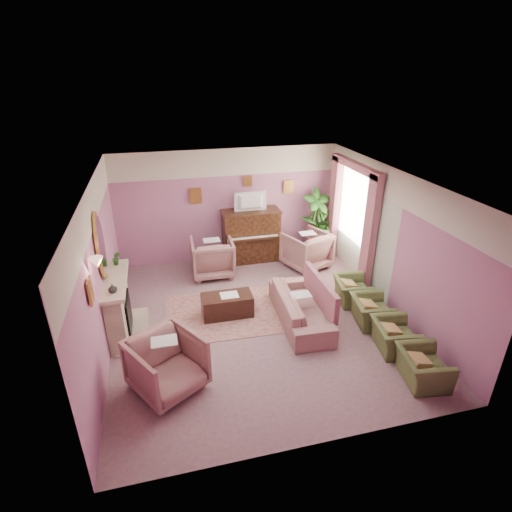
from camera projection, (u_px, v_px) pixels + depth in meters
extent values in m
cube|color=#836167|center=(258.00, 319.00, 7.92)|extent=(5.50, 6.00, 0.01)
cube|color=white|center=(258.00, 181.00, 6.72)|extent=(5.50, 6.00, 0.01)
cube|color=#895B83|center=(228.00, 206.00, 9.95)|extent=(5.50, 0.02, 2.80)
cube|color=#895B83|center=(321.00, 361.00, 4.69)|extent=(5.50, 0.02, 2.80)
cube|color=#895B83|center=(100.00, 272.00, 6.72)|extent=(0.02, 6.00, 2.80)
cube|color=#895B83|center=(392.00, 241.00, 7.92)|extent=(0.02, 6.00, 2.80)
cube|color=beige|center=(227.00, 162.00, 9.48)|extent=(5.50, 0.01, 0.65)
cube|color=beige|center=(359.00, 232.00, 9.20)|extent=(0.01, 3.00, 2.15)
cube|color=#BBAD8F|center=(118.00, 308.00, 7.29)|extent=(0.30, 1.40, 1.10)
cube|color=black|center=(125.00, 314.00, 7.38)|extent=(0.18, 0.72, 0.68)
cube|color=#FF320D|center=(128.00, 322.00, 7.47)|extent=(0.06, 0.54, 0.10)
cube|color=#BBAD8F|center=(115.00, 280.00, 7.05)|extent=(0.40, 1.55, 0.07)
cube|color=#BBAD8F|center=(133.00, 330.00, 7.57)|extent=(0.55, 1.50, 0.02)
ellipsoid|color=#B68138|center=(100.00, 246.00, 6.73)|extent=(0.04, 0.72, 1.20)
ellipsoid|color=silver|center=(102.00, 246.00, 6.74)|extent=(0.01, 0.60, 1.06)
cone|color=#EDB195|center=(97.00, 263.00, 5.75)|extent=(0.20, 0.20, 0.16)
cube|color=#361D10|center=(251.00, 236.00, 10.10)|extent=(1.40, 0.60, 1.30)
cube|color=#361D10|center=(254.00, 239.00, 9.76)|extent=(1.30, 0.12, 0.06)
cube|color=silver|center=(254.00, 237.00, 9.75)|extent=(1.20, 0.08, 0.02)
cube|color=#361D10|center=(251.00, 211.00, 9.82)|extent=(1.45, 0.65, 0.04)
imported|color=black|center=(251.00, 201.00, 9.65)|extent=(0.80, 0.12, 0.48)
cube|color=#B68138|center=(195.00, 196.00, 9.60)|extent=(0.30, 0.03, 0.38)
cube|color=#B68138|center=(288.00, 187.00, 10.09)|extent=(0.26, 0.03, 0.34)
cube|color=#B68138|center=(248.00, 181.00, 9.76)|extent=(0.22, 0.03, 0.26)
cube|color=#B68138|center=(90.00, 291.00, 5.54)|extent=(0.03, 0.28, 0.36)
cube|color=beige|center=(355.00, 203.00, 9.14)|extent=(0.03, 1.40, 1.80)
cube|color=#9E5764|center=(370.00, 235.00, 8.49)|extent=(0.16, 0.34, 2.60)
cube|color=#9E5764|center=(334.00, 208.00, 10.10)|extent=(0.16, 0.34, 2.60)
cube|color=#9E5764|center=(356.00, 166.00, 8.75)|extent=(0.16, 2.20, 0.16)
imported|color=#225518|center=(116.00, 258.00, 7.47)|extent=(0.16, 0.16, 0.28)
imported|color=beige|center=(113.00, 288.00, 6.57)|extent=(0.16, 0.16, 0.16)
cube|color=#9D665D|center=(228.00, 313.00, 8.12)|extent=(2.56, 1.89, 0.01)
cube|color=black|center=(227.00, 305.00, 7.97)|extent=(1.00, 0.51, 0.45)
cube|color=white|center=(229.00, 295.00, 7.88)|extent=(0.35, 0.28, 0.01)
imported|color=#9D6E69|center=(300.00, 302.00, 7.72)|extent=(0.68, 2.03, 0.82)
cube|color=#9E5764|center=(320.00, 291.00, 7.73)|extent=(0.10, 1.54, 0.56)
imported|color=#9D6E69|center=(212.00, 255.00, 9.43)|extent=(0.96, 0.96, 1.00)
imported|color=#9D6E69|center=(307.00, 248.00, 9.80)|extent=(0.96, 0.96, 1.00)
imported|color=#9D6E69|center=(167.00, 362.00, 6.02)|extent=(0.96, 0.96, 1.00)
imported|color=#536231|center=(424.00, 363.00, 6.24)|extent=(0.56, 0.80, 0.69)
imported|color=#536231|center=(395.00, 332.00, 6.95)|extent=(0.56, 0.80, 0.69)
imported|color=#536231|center=(372.00, 307.00, 7.67)|extent=(0.56, 0.80, 0.69)
imported|color=#536231|center=(352.00, 287.00, 8.39)|extent=(0.56, 0.80, 0.69)
cylinder|color=silver|center=(321.00, 241.00, 10.57)|extent=(0.52, 0.52, 0.70)
imported|color=#225518|center=(322.00, 223.00, 10.35)|extent=(0.30, 0.30, 0.34)
imported|color=#225518|center=(328.00, 225.00, 10.30)|extent=(0.16, 0.16, 0.28)
cylinder|color=brown|center=(314.00, 248.00, 10.60)|extent=(0.34, 0.34, 0.34)
imported|color=#225518|center=(317.00, 217.00, 10.22)|extent=(0.76, 0.76, 1.44)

